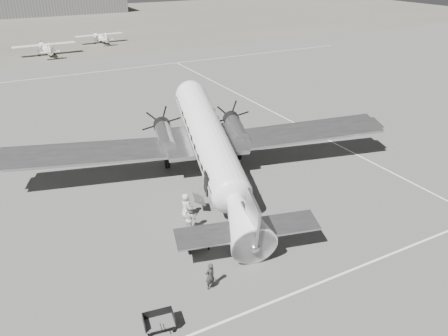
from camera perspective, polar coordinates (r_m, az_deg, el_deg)
ground at (r=35.87m, az=0.65°, el=-0.76°), size 260.00×260.00×0.00m
taxi_line_near at (r=26.41m, az=15.80°, el=-12.91°), size 60.00×0.15×0.01m
taxi_line_right at (r=42.44m, az=15.03°, el=2.73°), size 0.15×80.00×0.01m
taxi_line_horizon at (r=71.61m, az=-15.28°, el=12.13°), size 90.00×0.15×0.01m
grass_infield at (r=125.04m, az=-21.78°, el=16.92°), size 260.00×90.00×0.01m
hangar_main at (r=149.99m, az=-21.48°, el=19.51°), size 42.00×14.00×6.60m
dc3_airliner at (r=33.11m, az=-1.63°, el=2.59°), size 35.77×28.64×6.00m
light_plane_left at (r=85.98m, az=-22.27°, el=14.14°), size 11.19×9.27×2.24m
light_plane_right at (r=95.14m, az=-15.83°, el=15.97°), size 10.12×8.45×1.99m
baggage_cart_near at (r=26.99m, az=-3.59°, el=-9.66°), size 1.70×1.28×0.91m
baggage_cart_far at (r=22.28m, az=-8.48°, el=-19.33°), size 1.69×1.31×0.87m
ground_crew at (r=23.94m, az=-1.84°, el=-13.92°), size 0.65×0.49×1.64m
ramp_agent at (r=28.36m, az=-4.42°, el=-6.57°), size 0.75×0.94×1.87m
passenger at (r=29.76m, az=-5.01°, el=-4.94°), size 0.76×0.99×1.81m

